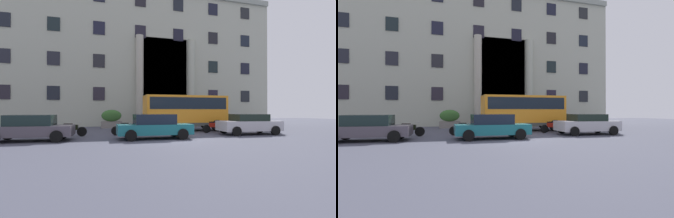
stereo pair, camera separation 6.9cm
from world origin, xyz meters
TOP-DOWN VIEW (x-y plane):
  - ground_plane at (0.00, 0.00)m, footprint 80.00×64.00m
  - office_building_facade at (0.01, 17.47)m, footprint 32.13×9.67m
  - orange_minibus at (2.35, 5.50)m, footprint 6.63×2.67m
  - bus_stop_sign at (6.68, 7.62)m, footprint 0.44×0.08m
  - hedge_planter_east at (8.66, 10.46)m, footprint 1.84×0.90m
  - hedge_planter_far_east at (-3.17, 10.43)m, footprint 1.92×0.77m
  - hedge_planter_far_west at (4.54, 10.34)m, footprint 1.60×0.89m
  - parked_hatchback_near at (5.50, 1.40)m, footprint 4.25×2.21m
  - parked_sedan_second at (-7.90, 1.33)m, footprint 4.33×2.21m
  - parked_compact_extra at (-1.33, 0.62)m, footprint 4.29×2.08m
  - scooter_by_planter at (3.83, 3.22)m, footprint 2.01×0.55m
  - motorcycle_far_end at (-6.12, 3.27)m, footprint 1.91×0.55m
  - motorcycle_near_kerb at (-2.62, 3.25)m, footprint 2.10×0.55m

SIDE VIEW (x-z plane):
  - ground_plane at x=0.00m, z-range -0.12..0.00m
  - motorcycle_far_end at x=-6.12m, z-range 0.01..0.90m
  - scooter_by_planter at x=3.83m, z-range 0.01..0.91m
  - motorcycle_near_kerb at x=-2.62m, z-range 0.01..0.91m
  - hedge_planter_east at x=8.66m, z-range -0.02..1.35m
  - parked_sedan_second at x=-7.90m, z-range 0.01..1.41m
  - parked_hatchback_near at x=5.50m, z-range 0.03..1.42m
  - parked_compact_extra at x=-1.33m, z-range 0.01..1.43m
  - hedge_planter_far_west at x=4.54m, z-range -0.03..1.52m
  - hedge_planter_far_east at x=-3.17m, z-range -0.03..1.68m
  - orange_minibus at x=2.35m, z-range 0.27..3.09m
  - bus_stop_sign at x=6.68m, z-range 0.32..3.11m
  - office_building_facade at x=0.01m, z-range 0.00..15.34m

